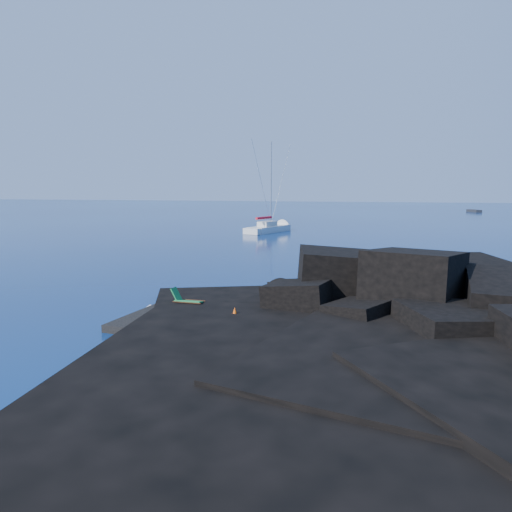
{
  "coord_description": "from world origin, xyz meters",
  "views": [
    {
      "loc": [
        12.13,
        -21.09,
        6.45
      ],
      "look_at": [
        3.94,
        9.86,
        2.0
      ],
      "focal_mm": 35.0,
      "sensor_mm": 36.0,
      "label": 1
    }
  ],
  "objects_px": {
    "sailboat": "(269,232)",
    "sunbather": "(270,310)",
    "deck_chair": "(189,297)",
    "distant_boat_a": "(474,212)",
    "marker_cone": "(235,313)"
  },
  "relations": [
    {
      "from": "sailboat",
      "to": "sunbather",
      "type": "height_order",
      "value": "sailboat"
    },
    {
      "from": "sunbather",
      "to": "sailboat",
      "type": "bearing_deg",
      "value": 104.21
    },
    {
      "from": "sailboat",
      "to": "deck_chair",
      "type": "relative_size",
      "value": 8.13
    },
    {
      "from": "distant_boat_a",
      "to": "deck_chair",
      "type": "bearing_deg",
      "value": -125.89
    },
    {
      "from": "sailboat",
      "to": "deck_chair",
      "type": "xyz_separation_m",
      "value": [
        6.78,
        -46.26,
        0.9
      ]
    },
    {
      "from": "deck_chair",
      "to": "marker_cone",
      "type": "xyz_separation_m",
      "value": [
        2.91,
        -1.52,
        -0.26
      ]
    },
    {
      "from": "sailboat",
      "to": "distant_boat_a",
      "type": "relative_size",
      "value": 2.61
    },
    {
      "from": "deck_chair",
      "to": "distant_boat_a",
      "type": "bearing_deg",
      "value": 76.74
    },
    {
      "from": "deck_chair",
      "to": "distant_boat_a",
      "type": "height_order",
      "value": "deck_chair"
    },
    {
      "from": "deck_chair",
      "to": "sunbather",
      "type": "distance_m",
      "value": 4.3
    },
    {
      "from": "sailboat",
      "to": "marker_cone",
      "type": "distance_m",
      "value": 48.76
    },
    {
      "from": "deck_chair",
      "to": "marker_cone",
      "type": "height_order",
      "value": "deck_chair"
    },
    {
      "from": "deck_chair",
      "to": "distant_boat_a",
      "type": "distance_m",
      "value": 119.62
    },
    {
      "from": "marker_cone",
      "to": "deck_chair",
      "type": "bearing_deg",
      "value": 152.41
    },
    {
      "from": "sunbather",
      "to": "deck_chair",
      "type": "bearing_deg",
      "value": 179.21
    }
  ]
}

